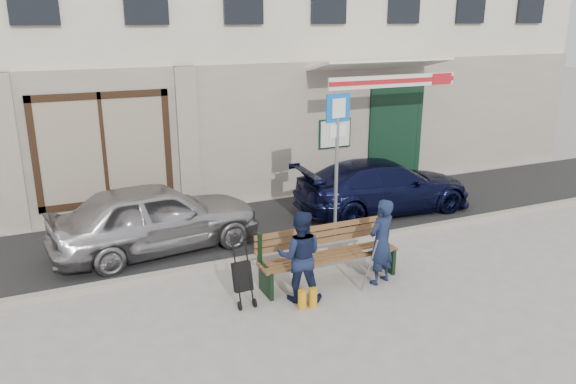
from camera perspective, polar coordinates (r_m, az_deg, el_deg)
ground at (r=9.37m, az=6.55°, el=-9.36°), size 80.00×80.00×0.00m
asphalt_lane at (r=11.91m, az=-1.03°, el=-3.29°), size 60.00×3.20×0.01m
curb at (r=10.54m, az=2.41°, el=-5.79°), size 60.00×0.18×0.12m
car_silver at (r=10.69m, az=-13.29°, el=-2.50°), size 4.00×1.98×1.31m
car_navy at (r=12.74m, az=9.70°, el=0.61°), size 4.14×1.87×1.18m
parking_sign at (r=10.67m, az=5.02°, el=5.00°), size 0.53×0.11×2.86m
bench at (r=9.26m, az=3.90°, el=-6.50°), size 2.40×1.17×0.98m
man at (r=9.24m, az=9.45°, el=-5.01°), size 0.61×0.50×1.44m
woman at (r=8.58m, az=1.21°, el=-6.52°), size 0.87×0.79×1.45m
stroller at (r=8.61m, az=-4.64°, el=-8.69°), size 0.28×0.40×0.96m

